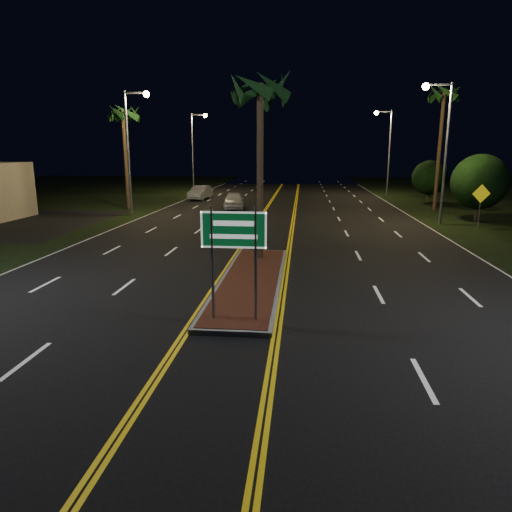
# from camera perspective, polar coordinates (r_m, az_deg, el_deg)

# --- Properties ---
(ground) EXTENTS (120.00, 120.00, 0.00)m
(ground) POSITION_cam_1_polar(r_m,az_deg,el_deg) (10.54, -4.98, -13.98)
(ground) COLOR black
(ground) RESTS_ON ground
(median_island) EXTENTS (2.25, 10.25, 0.17)m
(median_island) POSITION_cam_1_polar(r_m,az_deg,el_deg) (16.99, -0.61, -3.06)
(median_island) COLOR gray
(median_island) RESTS_ON ground
(highway_sign) EXTENTS (1.80, 0.08, 3.20)m
(highway_sign) POSITION_cam_1_polar(r_m,az_deg,el_deg) (12.39, -2.80, 1.93)
(highway_sign) COLOR gray
(highway_sign) RESTS_ON ground
(streetlight_left_mid) EXTENTS (1.91, 0.44, 9.00)m
(streetlight_left_mid) POSITION_cam_1_polar(r_m,az_deg,el_deg) (35.49, -15.18, 13.94)
(streetlight_left_mid) COLOR gray
(streetlight_left_mid) RESTS_ON ground
(streetlight_left_far) EXTENTS (1.91, 0.44, 9.00)m
(streetlight_left_far) POSITION_cam_1_polar(r_m,az_deg,el_deg) (54.67, -7.58, 13.76)
(streetlight_left_far) COLOR gray
(streetlight_left_far) RESTS_ON ground
(streetlight_right_mid) EXTENTS (1.91, 0.44, 9.00)m
(streetlight_right_mid) POSITION_cam_1_polar(r_m,az_deg,el_deg) (32.45, 22.15, 13.59)
(streetlight_right_mid) COLOR gray
(streetlight_right_mid) RESTS_ON ground
(streetlight_right_far) EXTENTS (1.91, 0.44, 9.00)m
(streetlight_right_far) POSITION_cam_1_polar(r_m,az_deg,el_deg) (51.98, 15.97, 13.43)
(streetlight_right_far) COLOR gray
(streetlight_right_far) RESTS_ON ground
(palm_median) EXTENTS (2.40, 2.40, 8.30)m
(palm_median) POSITION_cam_1_polar(r_m,az_deg,el_deg) (19.97, 0.53, 20.15)
(palm_median) COLOR #382819
(palm_median) RESTS_ON ground
(palm_left_far) EXTENTS (2.40, 2.40, 8.80)m
(palm_left_far) POSITION_cam_1_polar(r_m,az_deg,el_deg) (40.11, -16.32, 16.70)
(palm_left_far) COLOR #382819
(palm_left_far) RESTS_ON ground
(palm_right_far) EXTENTS (2.40, 2.40, 10.30)m
(palm_right_far) POSITION_cam_1_polar(r_m,az_deg,el_deg) (40.97, 22.47, 18.14)
(palm_right_far) COLOR #382819
(palm_right_far) RESTS_ON ground
(shrub_mid) EXTENTS (3.78, 3.78, 4.62)m
(shrub_mid) POSITION_cam_1_polar(r_m,az_deg,el_deg) (35.44, 26.16, 8.33)
(shrub_mid) COLOR #382819
(shrub_mid) RESTS_ON ground
(shrub_far) EXTENTS (3.24, 3.24, 3.96)m
(shrub_far) POSITION_cam_1_polar(r_m,az_deg,el_deg) (46.85, 20.87, 9.13)
(shrub_far) COLOR #382819
(shrub_far) RESTS_ON ground
(car_near) EXTENTS (2.73, 5.15, 1.64)m
(car_near) POSITION_cam_1_polar(r_m,az_deg,el_deg) (39.19, -2.80, 7.14)
(car_near) COLOR silver
(car_near) RESTS_ON ground
(car_far) EXTENTS (2.57, 4.98, 1.59)m
(car_far) POSITION_cam_1_polar(r_m,az_deg,el_deg) (47.14, -7.00, 8.01)
(car_far) COLOR silver
(car_far) RESTS_ON ground
(warning_sign) EXTENTS (1.15, 0.21, 2.76)m
(warning_sign) POSITION_cam_1_polar(r_m,az_deg,el_deg) (32.14, 26.28, 6.35)
(warning_sign) COLOR gray
(warning_sign) RESTS_ON ground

